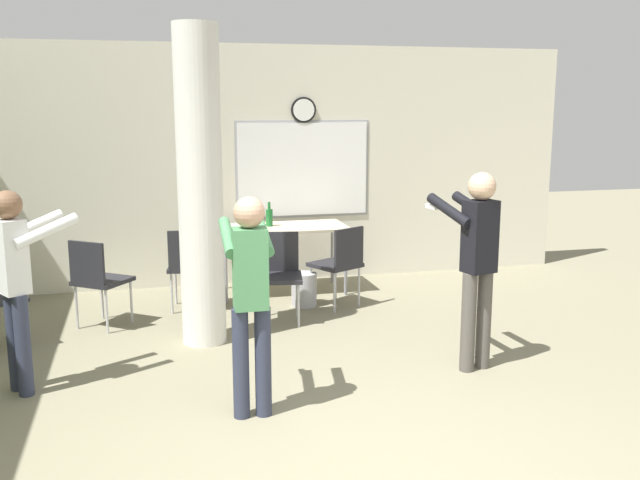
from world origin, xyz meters
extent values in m
cube|color=beige|center=(0.00, 5.06, 1.40)|extent=(8.00, 0.12, 2.80)
cylinder|color=black|center=(0.68, 4.99, 2.05)|extent=(0.30, 0.03, 0.30)
cylinder|color=white|center=(0.68, 4.97, 2.05)|extent=(0.25, 0.01, 0.25)
cube|color=#99999E|center=(0.67, 5.00, 1.35)|extent=(1.63, 0.01, 1.16)
cube|color=white|center=(0.67, 4.99, 1.35)|extent=(1.57, 0.02, 1.10)
cylinder|color=silver|center=(-0.72, 2.94, 1.40)|extent=(0.39, 0.39, 2.80)
cube|color=beige|center=(0.29, 4.44, 0.75)|extent=(1.46, 0.71, 0.03)
cylinder|color=gray|center=(-0.38, 4.15, 0.37)|extent=(0.04, 0.04, 0.74)
cylinder|color=gray|center=(0.96, 4.15, 0.37)|extent=(0.04, 0.04, 0.74)
cylinder|color=gray|center=(-0.38, 4.73, 0.37)|extent=(0.04, 0.04, 0.74)
cylinder|color=gray|center=(0.96, 4.73, 0.37)|extent=(0.04, 0.04, 0.74)
cylinder|color=#1E6B2D|center=(0.16, 4.48, 0.86)|extent=(0.08, 0.08, 0.19)
cylinder|color=#1E6B2D|center=(0.16, 4.48, 1.00)|extent=(0.03, 0.03, 0.08)
cylinder|color=#B2B2B7|center=(0.41, 3.84, 0.18)|extent=(0.27, 0.27, 0.36)
cube|color=#232328|center=(0.73, 3.76, 0.45)|extent=(0.60, 0.60, 0.04)
cube|color=#232328|center=(0.83, 3.58, 0.67)|extent=(0.36, 0.21, 0.40)
cylinder|color=#B7B7BC|center=(0.81, 4.00, 0.21)|extent=(0.02, 0.02, 0.43)
cylinder|color=#B7B7BC|center=(0.49, 3.83, 0.21)|extent=(0.02, 0.02, 0.43)
cylinder|color=#B7B7BC|center=(0.98, 3.68, 0.21)|extent=(0.02, 0.02, 0.43)
cylinder|color=#B7B7BC|center=(0.66, 3.51, 0.21)|extent=(0.02, 0.02, 0.43)
cube|color=#232328|center=(0.05, 3.34, 0.45)|extent=(0.51, 0.51, 0.04)
cube|color=#232328|center=(0.09, 3.54, 0.67)|extent=(0.40, 0.10, 0.40)
cylinder|color=#B7B7BC|center=(-0.16, 3.19, 0.21)|extent=(0.02, 0.02, 0.43)
cylinder|color=#B7B7BC|center=(0.20, 3.13, 0.21)|extent=(0.02, 0.02, 0.43)
cylinder|color=#B7B7BC|center=(-0.09, 3.55, 0.21)|extent=(0.02, 0.02, 0.43)
cylinder|color=#B7B7BC|center=(0.26, 3.49, 0.21)|extent=(0.02, 0.02, 0.43)
cube|color=#232328|center=(-0.76, 4.03, 0.45)|extent=(0.50, 0.50, 0.04)
cube|color=#232328|center=(-0.79, 3.83, 0.67)|extent=(0.40, 0.09, 0.40)
cylinder|color=#B7B7BC|center=(-0.55, 4.18, 0.21)|extent=(0.02, 0.02, 0.43)
cylinder|color=#B7B7BC|center=(-0.91, 4.24, 0.21)|extent=(0.02, 0.02, 0.43)
cylinder|color=#B7B7BC|center=(-0.61, 3.83, 0.21)|extent=(0.02, 0.02, 0.43)
cylinder|color=#B7B7BC|center=(-0.96, 3.88, 0.21)|extent=(0.02, 0.02, 0.43)
cube|color=#232328|center=(-1.62, 3.63, 0.45)|extent=(0.62, 0.62, 0.04)
cube|color=#232328|center=(-1.74, 3.47, 0.67)|extent=(0.33, 0.27, 0.40)
cylinder|color=#B7B7BC|center=(-1.36, 3.66, 0.21)|extent=(0.02, 0.02, 0.43)
cylinder|color=#B7B7BC|center=(-1.65, 3.89, 0.21)|extent=(0.02, 0.02, 0.43)
cylinder|color=#B7B7BC|center=(-1.58, 3.38, 0.21)|extent=(0.02, 0.02, 0.43)
cylinder|color=#B7B7BC|center=(-1.87, 3.60, 0.21)|extent=(0.02, 0.02, 0.43)
cylinder|color=#B7B7BC|center=(-2.26, 3.12, 0.21)|extent=(0.02, 0.02, 0.43)
cylinder|color=#B7B7BC|center=(-2.44, 3.43, 0.21)|extent=(0.02, 0.02, 0.43)
cylinder|color=#2D3347|center=(-0.46, 1.27, 0.39)|extent=(0.11, 0.11, 0.77)
cylinder|color=#2D3347|center=(-0.61, 1.27, 0.39)|extent=(0.11, 0.11, 0.77)
cube|color=#4C8C59|center=(-0.54, 1.27, 1.05)|extent=(0.23, 0.18, 0.55)
sphere|color=tan|center=(-0.54, 1.27, 1.43)|extent=(0.21, 0.21, 0.21)
cylinder|color=#4C8C59|center=(-0.41, 1.49, 1.23)|extent=(0.09, 0.49, 0.22)
cylinder|color=#4C8C59|center=(-0.66, 1.49, 1.23)|extent=(0.09, 0.49, 0.22)
cube|color=white|center=(-0.65, 1.71, 1.23)|extent=(0.04, 0.13, 0.04)
cylinder|color=#514C47|center=(1.43, 1.73, 0.41)|extent=(0.12, 0.12, 0.81)
cylinder|color=#514C47|center=(1.28, 1.69, 0.41)|extent=(0.12, 0.12, 0.81)
cube|color=black|center=(1.35, 1.71, 1.10)|extent=(0.28, 0.24, 0.58)
sphere|color=#D8AD8C|center=(1.35, 1.71, 1.50)|extent=(0.22, 0.22, 0.22)
cylinder|color=black|center=(1.42, 1.97, 1.29)|extent=(0.21, 0.52, 0.23)
cylinder|color=black|center=(1.17, 1.90, 1.29)|extent=(0.21, 0.52, 0.23)
cube|color=white|center=(1.12, 2.13, 1.29)|extent=(0.07, 0.13, 0.04)
cylinder|color=#2D3347|center=(-2.11, 2.03, 0.39)|extent=(0.11, 0.11, 0.77)
cylinder|color=#2D3347|center=(-2.19, 2.16, 0.39)|extent=(0.11, 0.11, 0.77)
cube|color=white|center=(-2.15, 2.10, 1.04)|extent=(0.27, 0.28, 0.55)
sphere|color=brown|center=(-2.15, 2.10, 1.42)|extent=(0.21, 0.21, 0.21)
cylinder|color=white|center=(-1.90, 2.10, 1.22)|extent=(0.46, 0.32, 0.22)
cylinder|color=white|center=(-2.03, 2.32, 1.22)|extent=(0.46, 0.32, 0.22)
camera|label=1|loc=(-1.21, -3.32, 2.14)|focal=40.00mm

